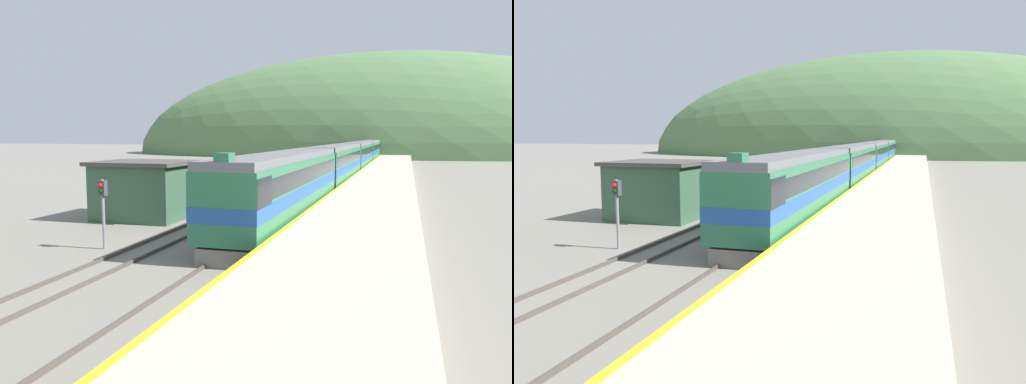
{
  "view_description": "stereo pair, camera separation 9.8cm",
  "coord_description": "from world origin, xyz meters",
  "views": [
    {
      "loc": [
        7.01,
        -0.69,
        5.4
      ],
      "look_at": [
        -0.19,
        23.13,
        2.54
      ],
      "focal_mm": 35.0,
      "sensor_mm": 36.0,
      "label": 1
    },
    {
      "loc": [
        7.1,
        -0.66,
        5.4
      ],
      "look_at": [
        -0.19,
        23.13,
        2.54
      ],
      "focal_mm": 35.0,
      "sensor_mm": 36.0,
      "label": 2
    }
  ],
  "objects": [
    {
      "name": "distant_hills",
      "position": [
        0.0,
        140.5,
        0.0
      ],
      "size": [
        142.53,
        64.14,
        54.76
      ],
      "color": "#517547",
      "rests_on": "ground"
    },
    {
      "name": "track_main",
      "position": [
        0.0,
        70.0,
        0.08
      ],
      "size": [
        1.52,
        180.0,
        0.16
      ],
      "color": "#4C443D",
      "rests_on": "ground"
    },
    {
      "name": "siding_train",
      "position": [
        -4.64,
        56.02,
        1.92
      ],
      "size": [
        2.9,
        46.02,
        3.73
      ],
      "color": "black",
      "rests_on": "ground"
    },
    {
      "name": "platform",
      "position": [
        4.73,
        50.0,
        0.57
      ],
      "size": [
        6.14,
        140.0,
        1.15
      ],
      "color": "#B2A893",
      "rests_on": "ground"
    },
    {
      "name": "signal_post_siding",
      "position": [
        -6.6,
        19.43,
        2.4
      ],
      "size": [
        0.36,
        0.42,
        3.32
      ],
      "color": "gray",
      "rests_on": "ground"
    },
    {
      "name": "carriage_second",
      "position": [
        0.0,
        51.67,
        2.35
      ],
      "size": [
        3.01,
        22.53,
        4.32
      ],
      "color": "black",
      "rests_on": "ground"
    },
    {
      "name": "express_train_lead_car",
      "position": [
        0.0,
        28.35,
        2.36
      ],
      "size": [
        3.02,
        21.87,
        4.68
      ],
      "color": "black",
      "rests_on": "ground"
    },
    {
      "name": "carriage_third",
      "position": [
        0.0,
        75.08,
        2.35
      ],
      "size": [
        3.01,
        22.53,
        4.32
      ],
      "color": "black",
      "rests_on": "ground"
    },
    {
      "name": "station_shed",
      "position": [
        -9.16,
        27.92,
        1.88
      ],
      "size": [
        5.9,
        5.24,
        3.72
      ],
      "color": "#385B42",
      "rests_on": "ground"
    },
    {
      "name": "carriage_fourth",
      "position": [
        0.0,
        98.49,
        2.35
      ],
      "size": [
        3.01,
        22.53,
        4.32
      ],
      "color": "black",
      "rests_on": "ground"
    },
    {
      "name": "track_siding",
      "position": [
        -4.64,
        70.0,
        0.08
      ],
      "size": [
        1.52,
        180.0,
        0.16
      ],
      "color": "#4C443D",
      "rests_on": "ground"
    }
  ]
}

